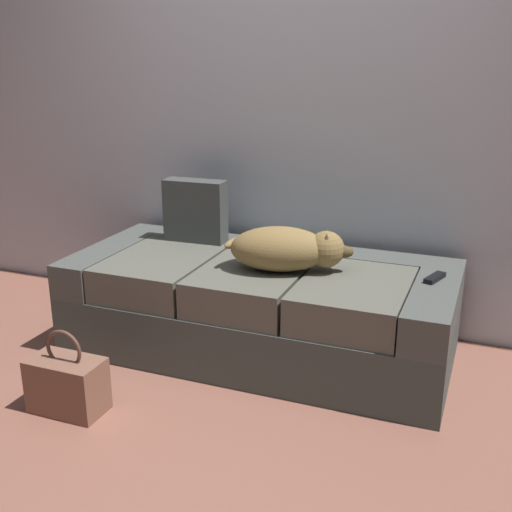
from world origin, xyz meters
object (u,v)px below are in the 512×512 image
object	(u,v)px
couch	(260,307)
throw_pillow	(195,211)
tv_remote	(435,278)
handbag	(67,384)
dog_tan	(287,249)

from	to	relation	value
couch	throw_pillow	distance (m)	0.66
tv_remote	throw_pillow	bearing A→B (deg)	-168.87
throw_pillow	handbag	bearing A→B (deg)	-94.55
couch	dog_tan	xyz separation A→B (m)	(0.16, -0.06, 0.35)
dog_tan	tv_remote	size ratio (longest dim) A/B	4.08
couch	dog_tan	bearing A→B (deg)	-19.91
dog_tan	handbag	bearing A→B (deg)	-132.29
dog_tan	handbag	xyz separation A→B (m)	(-0.72, -0.79, -0.46)
tv_remote	throw_pillow	world-z (taller)	throw_pillow
dog_tan	handbag	distance (m)	1.16
couch	handbag	size ratio (longest dim) A/B	5.06
handbag	tv_remote	bearing A→B (deg)	33.14
couch	tv_remote	xyz separation A→B (m)	(0.84, 0.06, 0.25)
throw_pillow	handbag	distance (m)	1.20
throw_pillow	dog_tan	bearing A→B (deg)	-24.53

